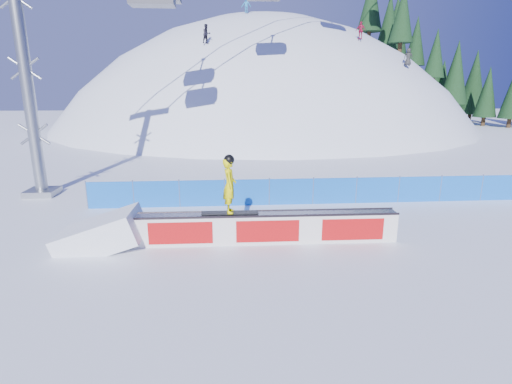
{
  "coord_description": "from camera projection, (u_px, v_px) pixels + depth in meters",
  "views": [
    {
      "loc": [
        -4.87,
        -12.75,
        5.21
      ],
      "look_at": [
        -3.8,
        1.77,
        1.34
      ],
      "focal_mm": 28.0,
      "sensor_mm": 36.0,
      "label": 1
    }
  ],
  "objects": [
    {
      "name": "distant_skiers",
      "position": [
        293.0,
        27.0,
        39.78
      ],
      "size": [
        20.49,
        9.28,
        7.49
      ],
      "color": "black",
      "rests_on": "ground"
    },
    {
      "name": "treeline",
      "position": [
        443.0,
        52.0,
        52.94
      ],
      "size": [
        25.69,
        13.08,
        22.17
      ],
      "color": "#322214",
      "rests_on": "ground"
    },
    {
      "name": "rail_box",
      "position": [
        267.0,
        228.0,
        13.64
      ],
      "size": [
        8.94,
        0.74,
        1.07
      ],
      "rotation": [
        0.0,
        0.0,
        -0.01
      ],
      "color": "silver",
      "rests_on": "ground"
    },
    {
      "name": "snow_ramp",
      "position": [
        102.0,
        246.0,
        13.45
      ],
      "size": [
        2.87,
        1.81,
        1.77
      ],
      "primitive_type": null,
      "rotation": [
        0.0,
        -0.31,
        -0.01
      ],
      "color": "white",
      "rests_on": "ground"
    },
    {
      "name": "snowboarder",
      "position": [
        230.0,
        185.0,
        13.18
      ],
      "size": [
        1.92,
        0.69,
        2.0
      ],
      "rotation": [
        0.0,
        0.0,
        1.6
      ],
      "color": "black",
      "rests_on": "rail_box"
    },
    {
      "name": "ground",
      "position": [
        368.0,
        240.0,
        13.97
      ],
      "size": [
        160.0,
        160.0,
        0.0
      ],
      "primitive_type": "plane",
      "color": "white",
      "rests_on": "ground"
    },
    {
      "name": "safety_fence",
      "position": [
        335.0,
        191.0,
        18.16
      ],
      "size": [
        22.05,
        0.05,
        1.3
      ],
      "color": "blue",
      "rests_on": "ground"
    },
    {
      "name": "snow_hill",
      "position": [
        262.0,
        248.0,
        59.08
      ],
      "size": [
        64.0,
        64.0,
        64.0
      ],
      "color": "white",
      "rests_on": "ground"
    }
  ]
}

